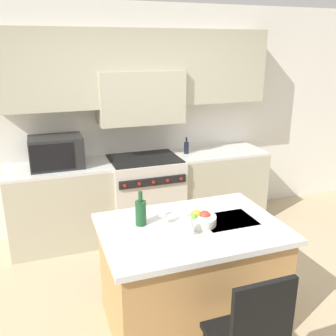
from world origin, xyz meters
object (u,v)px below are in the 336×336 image
object	(u,v)px
wine_glass_near	(190,221)
fruit_bowl	(199,219)
oil_bottle_on_counter	(186,147)
wine_glass_far	(163,210)
microwave	(56,152)
range_stove	(145,195)
island_chair	(251,336)
wine_bottle	(141,212)

from	to	relation	value
wine_glass_near	fruit_bowl	bearing A→B (deg)	49.32
wine_glass_near	oil_bottle_on_counter	xyz separation A→B (m)	(0.75, 1.90, 0.01)
wine_glass_far	fruit_bowl	distance (m)	0.29
fruit_bowl	microwave	bearing A→B (deg)	119.25
range_stove	wine_glass_far	bearing A→B (deg)	-100.97
fruit_bowl	wine_glass_near	bearing A→B (deg)	-130.68
island_chair	wine_bottle	distance (m)	1.16
wine_bottle	fruit_bowl	xyz separation A→B (m)	(0.43, -0.13, -0.07)
range_stove	wine_glass_far	world-z (taller)	wine_glass_far
fruit_bowl	wine_glass_far	bearing A→B (deg)	164.99
wine_glass_near	wine_glass_far	world-z (taller)	same
microwave	wine_glass_near	world-z (taller)	microwave
range_stove	wine_bottle	bearing A→B (deg)	-106.99
wine_glass_far	wine_bottle	bearing A→B (deg)	158.97
range_stove	wine_glass_far	size ratio (longest dim) A/B	5.14
microwave	fruit_bowl	size ratio (longest dim) A/B	2.03
range_stove	fruit_bowl	xyz separation A→B (m)	(-0.04, -1.68, 0.45)
range_stove	island_chair	size ratio (longest dim) A/B	0.96
island_chair	fruit_bowl	xyz separation A→B (m)	(0.03, 0.87, 0.37)
microwave	fruit_bowl	xyz separation A→B (m)	(0.95, -1.69, -0.19)
microwave	wine_glass_far	bearing A→B (deg)	-67.25
island_chair	oil_bottle_on_counter	world-z (taller)	oil_bottle_on_counter
island_chair	wine_glass_far	size ratio (longest dim) A/B	5.36
microwave	oil_bottle_on_counter	size ratio (longest dim) A/B	2.72
wine_glass_near	island_chair	bearing A→B (deg)	-80.21
fruit_bowl	oil_bottle_on_counter	size ratio (longest dim) A/B	1.34
island_chair	wine_glass_far	distance (m)	1.07
wine_bottle	wine_glass_far	world-z (taller)	wine_bottle
wine_bottle	fruit_bowl	bearing A→B (deg)	-17.31
microwave	range_stove	bearing A→B (deg)	-1.08
fruit_bowl	range_stove	bearing A→B (deg)	88.55
island_chair	wine_glass_far	world-z (taller)	wine_glass_far
range_stove	fruit_bowl	distance (m)	1.74
range_stove	oil_bottle_on_counter	distance (m)	0.78
wine_bottle	wine_glass_near	distance (m)	0.42
range_stove	microwave	xyz separation A→B (m)	(-0.99, 0.02, 0.64)
microwave	wine_bottle	world-z (taller)	microwave
wine_glass_near	wine_glass_far	size ratio (longest dim) A/B	1.00
range_stove	fruit_bowl	bearing A→B (deg)	-91.45
island_chair	range_stove	bearing A→B (deg)	88.39
island_chair	wine_glass_near	distance (m)	0.84
wine_glass_near	fruit_bowl	distance (m)	0.24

